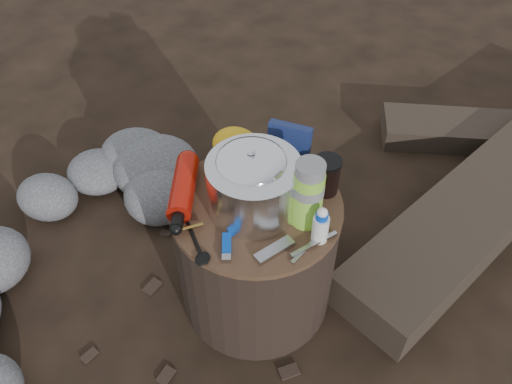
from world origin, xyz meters
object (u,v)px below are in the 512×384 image
at_px(fuel_bottle, 183,187).
at_px(travel_mug, 326,176).
at_px(log_main, 507,181).
at_px(camping_pot, 251,178).
at_px(stump, 256,254).
at_px(thermos, 308,194).

distance_m(fuel_bottle, travel_mug, 0.39).
height_order(log_main, camping_pot, camping_pot).
bearing_deg(travel_mug, camping_pot, -144.56).
xyz_separation_m(stump, camping_pot, (-0.02, 0.01, 0.30)).
bearing_deg(thermos, camping_pot, 178.13).
height_order(log_main, thermos, thermos).
relative_size(camping_pot, fuel_bottle, 0.66).
bearing_deg(travel_mug, stump, -140.75).
relative_size(log_main, camping_pot, 9.64).
height_order(stump, fuel_bottle, fuel_bottle).
distance_m(camping_pot, travel_mug, 0.21).
relative_size(stump, travel_mug, 4.35).
distance_m(camping_pot, fuel_bottle, 0.19).
bearing_deg(fuel_bottle, log_main, 21.96).
xyz_separation_m(log_main, thermos, (-0.56, -0.79, 0.46)).
relative_size(log_main, thermos, 8.82).
bearing_deg(stump, travel_mug, 39.25).
relative_size(log_main, travel_mug, 16.00).
height_order(fuel_bottle, travel_mug, travel_mug).
height_order(stump, thermos, thermos).
relative_size(stump, fuel_bottle, 1.74).
height_order(camping_pot, fuel_bottle, camping_pot).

